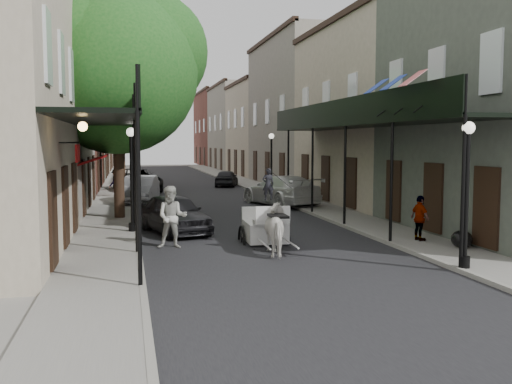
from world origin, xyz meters
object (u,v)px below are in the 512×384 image
pedestrian_sidewalk_left (116,183)px  car_left_far (138,180)px  lamppost_left (132,178)px  car_left_mid (140,190)px  pedestrian_sidewalk_right (420,218)px  carriage (263,212)px  tree_near (127,67)px  horse (279,229)px  car_left_near (174,214)px  tree_far (126,104)px  pedestrian_walking (172,217)px  lamppost_right_near (467,192)px  car_right_near (281,190)px  car_right_far (227,178)px  lamppost_right_far (271,164)px

pedestrian_sidewalk_left → car_left_far: bearing=-149.8°
lamppost_left → car_left_mid: bearing=87.3°
pedestrian_sidewalk_right → lamppost_left: bearing=58.0°
carriage → tree_near: bearing=125.4°
horse → car_left_near: 5.45m
tree_far → pedestrian_walking: (1.34, -21.18, -4.86)m
lamppost_right_near → lamppost_left: bearing=135.7°
car_right_near → car_right_far: size_ratio=1.48×
tree_far → carriage: (4.40, -20.54, -4.86)m
lamppost_right_near → pedestrian_sidewalk_left: size_ratio=2.31×
pedestrian_sidewalk_right → car_right_far: 25.46m
lamppost_left → horse: (4.19, -4.70, -1.30)m
tree_far → car_right_far: size_ratio=2.33×
car_right_far → carriage: bearing=99.7°
horse → car_left_mid: car_left_mid is taller
lamppost_left → horse: size_ratio=2.09×
pedestrian_sidewalk_right → car_right_far: (-2.00, 25.38, -0.23)m
tree_near → pedestrian_walking: size_ratio=4.92×
horse → lamppost_left: bearing=-46.6°
tree_near → tree_far: tree_near is taller
lamppost_right_far → car_left_near: 13.78m
lamppost_right_near → pedestrian_walking: bearing=144.5°
car_left_mid → car_right_near: (7.20, -2.57, 0.04)m
lamppost_right_far → car_right_near: bearing=-97.1°
lamppost_right_near → lamppost_left: same height
lamppost_right_near → horse: 5.35m
carriage → car_right_near: size_ratio=0.46×
tree_far → pedestrian_sidewalk_right: tree_far is taller
tree_far → car_left_mid: size_ratio=1.89×
lamppost_left → pedestrian_walking: (1.19, -3.00, -1.07)m
tree_far → lamppost_right_near: (8.35, -26.18, -3.79)m
pedestrian_sidewalk_left → pedestrian_sidewalk_right: size_ratio=1.09×
pedestrian_walking → carriage: bearing=21.8°
pedestrian_walking → car_left_far: size_ratio=0.35×
tree_far → car_right_far: 9.45m
pedestrian_walking → car_left_near: (0.31, 3.03, -0.27)m
pedestrian_sidewalk_left → car_right_near: pedestrian_sidewalk_left is taller
lamppost_left → car_left_far: (0.50, 18.29, -1.27)m
car_left_mid → car_right_near: 7.65m
lamppost_left → lamppost_right_far: 14.53m
tree_far → lamppost_right_near: 27.74m
lamppost_right_near → car_left_near: lamppost_right_near is taller
lamppost_left → carriage: (4.26, -2.37, -1.08)m
tree_far → pedestrian_walking: 21.77m
carriage → pedestrian_walking: bearing=-166.6°
car_right_far → lamppost_left: bearing=88.1°
tree_far → pedestrian_walking: bearing=-86.4°
lamppost_right_far → car_right_near: lamppost_right_far is taller
tree_far → carriage: size_ratio=3.43×
lamppost_left → car_left_far: bearing=88.4°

